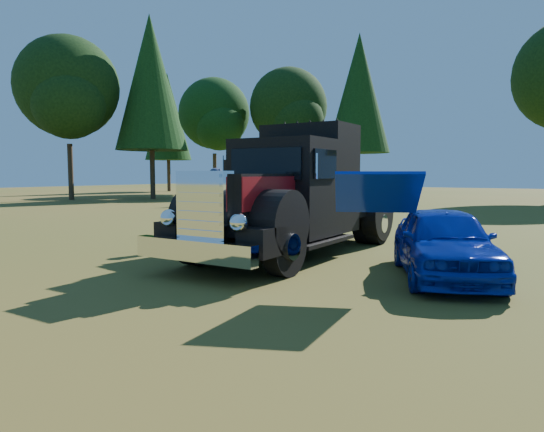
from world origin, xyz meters
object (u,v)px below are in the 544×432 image
(diamond_t_truck, at_px, (291,199))
(distant_teal_car, at_px, (276,191))
(spectator_near, at_px, (218,207))
(spectator_far, at_px, (245,210))
(hotrod_coupe, at_px, (443,242))

(diamond_t_truck, xyz_separation_m, distant_teal_car, (-12.73, 20.05, -0.68))
(spectator_near, bearing_deg, spectator_far, -84.51)
(spectator_far, xyz_separation_m, distant_teal_car, (-11.14, 19.63, -0.33))
(spectator_near, distance_m, spectator_far, 0.82)
(spectator_near, xyz_separation_m, spectator_far, (0.82, 0.03, -0.07))
(diamond_t_truck, distance_m, hotrod_coupe, 3.63)
(distant_teal_car, bearing_deg, hotrod_coupe, -37.58)
(spectator_far, relative_size, distant_teal_car, 0.51)
(spectator_near, bearing_deg, hotrod_coupe, -96.81)
(hotrod_coupe, distance_m, spectator_near, 6.02)
(spectator_near, relative_size, distant_teal_car, 0.55)
(diamond_t_truck, bearing_deg, spectator_near, 170.76)
(diamond_t_truck, xyz_separation_m, hotrod_coupe, (3.50, -0.69, -0.63))
(hotrod_coupe, height_order, spectator_near, spectator_near)
(distant_teal_car, bearing_deg, spectator_far, -46.05)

